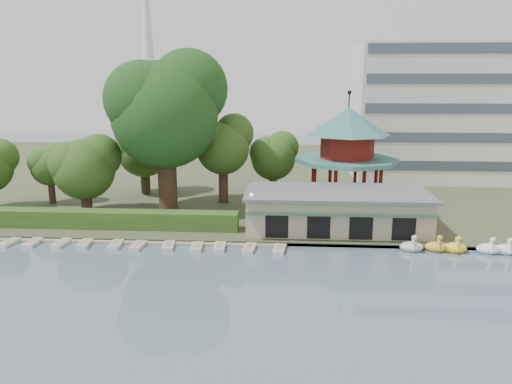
# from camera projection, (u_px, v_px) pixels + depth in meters

# --- Properties ---
(ground_plane) EXTENTS (220.00, 220.00, 0.00)m
(ground_plane) POSITION_uv_depth(u_px,v_px,m) (204.00, 335.00, 30.97)
(ground_plane) COLOR slate
(ground_plane) RESTS_ON ground
(shore) EXTENTS (220.00, 70.00, 0.40)m
(shore) POSITION_uv_depth(u_px,v_px,m) (258.00, 174.00, 81.47)
(shore) COLOR #424930
(shore) RESTS_ON ground
(embankment) EXTENTS (220.00, 0.60, 0.30)m
(embankment) POSITION_uv_depth(u_px,v_px,m) (235.00, 243.00, 47.75)
(embankment) COLOR gray
(embankment) RESTS_ON ground
(dock) EXTENTS (34.00, 1.60, 0.24)m
(dock) POSITION_uv_depth(u_px,v_px,m) (112.00, 241.00, 48.45)
(dock) COLOR gray
(dock) RESTS_ON ground
(boathouse) EXTENTS (18.60, 9.39, 3.90)m
(boathouse) POSITION_uv_depth(u_px,v_px,m) (336.00, 209.00, 51.13)
(boathouse) COLOR tan
(boathouse) RESTS_ON shore
(pavilion) EXTENTS (12.40, 12.40, 13.50)m
(pavilion) POSITION_uv_depth(u_px,v_px,m) (347.00, 147.00, 59.59)
(pavilion) COLOR tan
(pavilion) RESTS_ON shore
(office_building) EXTENTS (38.00, 18.00, 20.00)m
(office_building) POSITION_uv_depth(u_px,v_px,m) (475.00, 117.00, 74.25)
(office_building) COLOR silver
(office_building) RESTS_ON shore
(broadcast_tower) EXTENTS (8.00, 8.00, 96.00)m
(broadcast_tower) POSITION_uv_depth(u_px,v_px,m) (147.00, 19.00, 162.17)
(broadcast_tower) COLOR silver
(broadcast_tower) RESTS_ON ground
(hedge) EXTENTS (30.00, 2.00, 1.80)m
(hedge) POSITION_uv_depth(u_px,v_px,m) (94.00, 219.00, 51.59)
(hedge) COLOR #31551D
(hedge) RESTS_ON shore
(lamp_post) EXTENTS (0.36, 0.36, 4.28)m
(lamp_post) POSITION_uv_depth(u_px,v_px,m) (252.00, 206.00, 48.58)
(lamp_post) COLOR black
(lamp_post) RESTS_ON shore
(big_tree) EXTENTS (13.35, 12.44, 18.47)m
(big_tree) POSITION_uv_depth(u_px,v_px,m) (166.00, 106.00, 56.17)
(big_tree) COLOR #3A281C
(big_tree) RESTS_ON shore
(small_trees) EXTENTS (39.33, 17.05, 10.92)m
(small_trees) POSITION_uv_depth(u_px,v_px,m) (140.00, 155.00, 60.91)
(small_trees) COLOR #3A281C
(small_trees) RESTS_ON shore
(moored_rowboats) EXTENTS (32.72, 2.76, 0.36)m
(moored_rowboats) POSITION_uv_depth(u_px,v_px,m) (113.00, 245.00, 47.03)
(moored_rowboats) COLOR beige
(moored_rowboats) RESTS_ON ground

